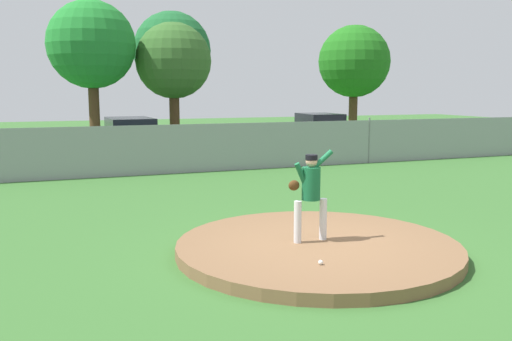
% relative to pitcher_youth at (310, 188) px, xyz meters
% --- Properties ---
extents(ground_plane, '(80.00, 80.00, 0.00)m').
position_rel_pitcher_youth_xyz_m(ground_plane, '(0.10, 5.89, -1.13)').
color(ground_plane, '#386B2D').
extents(asphalt_strip, '(44.00, 7.00, 0.01)m').
position_rel_pitcher_youth_xyz_m(asphalt_strip, '(0.10, 14.39, -1.13)').
color(asphalt_strip, '#2B2B2D').
rests_on(asphalt_strip, ground_plane).
extents(pitchers_mound, '(4.90, 4.90, 0.20)m').
position_rel_pitcher_youth_xyz_m(pitchers_mound, '(0.10, -0.11, -1.03)').
color(pitchers_mound, brown).
rests_on(pitchers_mound, ground_plane).
extents(pitcher_youth, '(0.82, 0.32, 1.59)m').
position_rel_pitcher_youth_xyz_m(pitcher_youth, '(0.00, 0.00, 0.00)').
color(pitcher_youth, silver).
rests_on(pitcher_youth, pitchers_mound).
extents(baseball, '(0.07, 0.07, 0.07)m').
position_rel_pitcher_youth_xyz_m(baseball, '(-0.43, -1.24, -0.89)').
color(baseball, white).
rests_on(baseball, pitchers_mound).
extents(chainlink_fence, '(37.09, 0.07, 1.77)m').
position_rel_pitcher_youth_xyz_m(chainlink_fence, '(0.10, 9.89, -0.29)').
color(chainlink_fence, gray).
rests_on(chainlink_fence, ground_plane).
extents(parked_car_silver, '(2.02, 4.31, 1.76)m').
position_rel_pitcher_youth_xyz_m(parked_car_silver, '(7.55, 14.12, -0.30)').
color(parked_car_silver, '#B7BABF').
rests_on(parked_car_silver, ground_plane).
extents(parked_car_teal, '(1.96, 4.84, 1.73)m').
position_rel_pitcher_youth_xyz_m(parked_car_teal, '(-1.07, 13.93, -0.30)').
color(parked_car_teal, '#146066').
rests_on(parked_car_teal, ground_plane).
extents(traffic_cone_orange, '(0.40, 0.40, 0.55)m').
position_rel_pitcher_youth_xyz_m(traffic_cone_orange, '(3.84, 13.68, -0.87)').
color(traffic_cone_orange, orange).
rests_on(traffic_cone_orange, asphalt_strip).
extents(tree_broad_left, '(4.55, 4.55, 7.45)m').
position_rel_pitcher_youth_xyz_m(tree_broad_left, '(-1.79, 21.76, 4.01)').
color(tree_broad_left, '#4C331E').
rests_on(tree_broad_left, ground_plane).
extents(tree_slender_far, '(4.19, 4.19, 6.54)m').
position_rel_pitcher_youth_xyz_m(tree_slender_far, '(2.55, 22.01, 3.28)').
color(tree_slender_far, '#4C331E').
rests_on(tree_slender_far, ground_plane).
extents(tree_tall_centre, '(4.63, 4.63, 7.50)m').
position_rel_pitcher_youth_xyz_m(tree_tall_centre, '(3.07, 24.65, 4.03)').
color(tree_tall_centre, '#4C331E').
rests_on(tree_tall_centre, ground_plane).
extents(tree_broad_right, '(4.75, 4.75, 7.11)m').
position_rel_pitcher_youth_xyz_m(tree_broad_right, '(15.14, 23.83, 3.57)').
color(tree_broad_right, '#4C331E').
rests_on(tree_broad_right, ground_plane).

